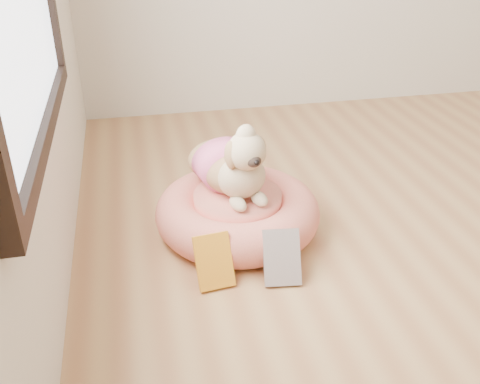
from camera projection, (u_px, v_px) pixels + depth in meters
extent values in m
cylinder|color=#D25252|center=(238.00, 219.00, 2.35)|extent=(0.52, 0.52, 0.11)
torus|color=#D25252|center=(238.00, 212.00, 2.33)|extent=(0.72, 0.72, 0.18)
cylinder|color=#D25252|center=(238.00, 203.00, 2.31)|extent=(0.38, 0.38, 0.10)
cube|color=yellow|center=(214.00, 261.00, 2.01)|extent=(0.15, 0.13, 0.20)
cube|color=white|center=(282.00, 257.00, 2.03)|extent=(0.16, 0.15, 0.19)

